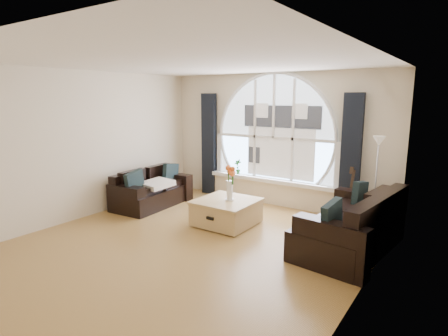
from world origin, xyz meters
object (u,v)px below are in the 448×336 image
at_px(guitar, 352,196).
at_px(sofa_left, 152,187).
at_px(vase_flowers, 230,178).
at_px(floor_lamp, 376,184).
at_px(potted_plant, 238,167).
at_px(coffee_chest, 227,211).
at_px(sofa_right, 350,224).

bearing_deg(guitar, sofa_left, -153.02).
bearing_deg(vase_flowers, floor_lamp, 27.89).
bearing_deg(potted_plant, floor_lamp, -8.17).
relative_size(sofa_left, guitar, 1.53).
bearing_deg(coffee_chest, guitar, 33.63).
height_order(sofa_left, sofa_right, sofa_right).
height_order(sofa_left, coffee_chest, sofa_left).
distance_m(vase_flowers, potted_plant, 1.77).
distance_m(sofa_right, potted_plant, 3.24).
bearing_deg(potted_plant, guitar, -8.16).
bearing_deg(vase_flowers, sofa_left, 178.01).
relative_size(sofa_left, vase_flowers, 2.32).
bearing_deg(floor_lamp, vase_flowers, -152.11).
xyz_separation_m(sofa_right, floor_lamp, (0.10, 1.05, 0.40)).
bearing_deg(sofa_left, vase_flowers, -5.98).
height_order(coffee_chest, guitar, guitar).
relative_size(sofa_left, coffee_chest, 1.63).
distance_m(sofa_right, vase_flowers, 2.09).
relative_size(sofa_right, potted_plant, 6.13).
bearing_deg(sofa_left, coffee_chest, -6.58).
relative_size(coffee_chest, potted_plant, 3.08).
height_order(vase_flowers, floor_lamp, floor_lamp).
bearing_deg(potted_plant, sofa_left, -127.39).
xyz_separation_m(floor_lamp, potted_plant, (-2.97, 0.43, -0.09)).
xyz_separation_m(sofa_left, coffee_chest, (1.91, -0.09, -0.16)).
bearing_deg(coffee_chest, sofa_left, 177.30).
height_order(coffee_chest, floor_lamp, floor_lamp).
bearing_deg(sofa_right, vase_flowers, -170.38).
bearing_deg(guitar, sofa_right, -65.36).
xyz_separation_m(guitar, potted_plant, (-2.58, 0.37, 0.18)).
relative_size(sofa_right, vase_flowers, 2.82).
bearing_deg(vase_flowers, guitar, 34.12).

